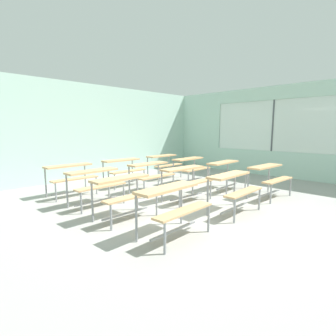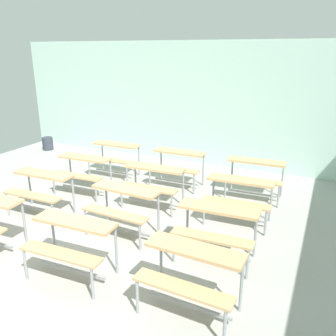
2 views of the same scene
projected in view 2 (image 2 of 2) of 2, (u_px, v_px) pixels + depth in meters
name	position (u px, v px, depth m)	size (l,w,h in m)	color
ground	(79.00, 241.00, 5.43)	(10.00, 9.00, 0.05)	#9E9E99
wall_back	(189.00, 103.00, 8.81)	(10.00, 0.12, 3.00)	silver
desk_bench_r0c1	(70.00, 237.00, 4.40)	(1.12, 0.63, 0.74)	tan
desk_bench_r0c2	(191.00, 267.00, 3.77)	(1.12, 0.63, 0.74)	tan
desk_bench_r1c0	(40.00, 184.00, 6.09)	(1.11, 0.62, 0.74)	tan
desk_bench_r1c1	(122.00, 201.00, 5.43)	(1.13, 0.64, 0.74)	tan
desk_bench_r1c2	(216.00, 222.00, 4.76)	(1.13, 0.64, 0.74)	tan
desk_bench_r2c0	(82.00, 167.00, 7.01)	(1.12, 0.63, 0.74)	tan
desk_bench_r2c1	(153.00, 178.00, 6.41)	(1.12, 0.62, 0.74)	tan
desk_bench_r2c2	(239.00, 191.00, 5.80)	(1.12, 0.64, 0.74)	tan
desk_bench_r3c0	(114.00, 152.00, 8.00)	(1.11, 0.60, 0.74)	tan
desk_bench_r3c1	(177.00, 160.00, 7.41)	(1.10, 0.59, 0.74)	tan
desk_bench_r3c2	(255.00, 171.00, 6.79)	(1.12, 0.63, 0.74)	tan
trash_bin	(48.00, 143.00, 10.24)	(0.30, 0.30, 0.37)	#333842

